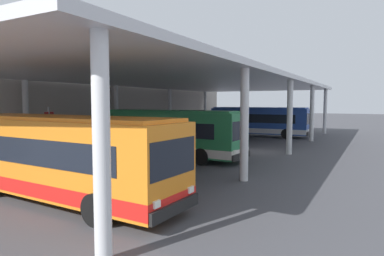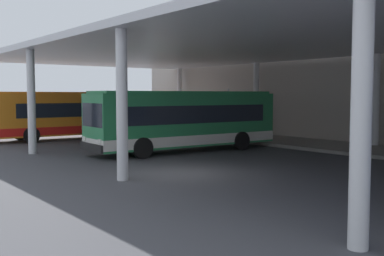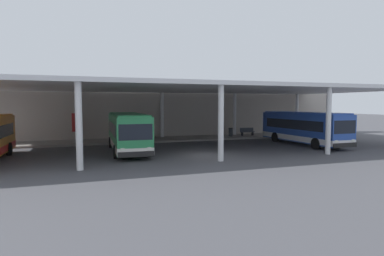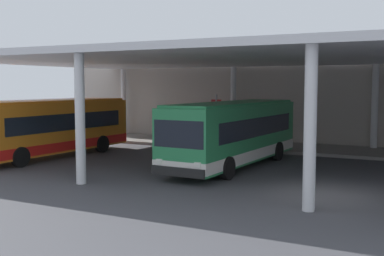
% 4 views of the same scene
% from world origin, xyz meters
% --- Properties ---
extents(ground_plane, '(200.00, 200.00, 0.00)m').
position_xyz_m(ground_plane, '(0.00, 0.00, 0.00)').
color(ground_plane, '#47474C').
extents(platform_kerb, '(42.00, 4.50, 0.18)m').
position_xyz_m(platform_kerb, '(0.00, 11.75, 0.09)').
color(platform_kerb, gray).
rests_on(platform_kerb, ground).
extents(station_building_facade, '(48.00, 1.60, 6.45)m').
position_xyz_m(station_building_facade, '(0.00, 15.00, 3.23)').
color(station_building_facade, '#ADA399').
rests_on(station_building_facade, ground).
extents(canopy_shelter, '(40.00, 17.00, 5.55)m').
position_xyz_m(canopy_shelter, '(0.00, 5.50, 5.29)').
color(canopy_shelter, silver).
rests_on(canopy_shelter, ground).
extents(bus_second_bay, '(3.06, 10.63, 3.17)m').
position_xyz_m(bus_second_bay, '(-5.36, 4.25, 1.66)').
color(bus_second_bay, '#28844C').
rests_on(bus_second_bay, ground).
extents(bus_middle_bay, '(2.79, 10.55, 3.17)m').
position_xyz_m(bus_middle_bay, '(11.54, 3.37, 1.66)').
color(bus_middle_bay, '#284CA8').
rests_on(bus_middle_bay, ground).
extents(bench_waiting, '(1.80, 0.45, 0.92)m').
position_xyz_m(bench_waiting, '(10.10, 11.82, 0.66)').
color(bench_waiting, '#383D47').
rests_on(bench_waiting, platform_kerb).
extents(trash_bin, '(0.52, 0.52, 0.98)m').
position_xyz_m(trash_bin, '(7.74, 11.50, 0.68)').
color(trash_bin, '#33383D').
rests_on(trash_bin, platform_kerb).
extents(banner_sign, '(0.70, 0.12, 3.20)m').
position_xyz_m(banner_sign, '(-9.38, 10.94, 1.98)').
color(banner_sign, '#B2B2B7').
rests_on(banner_sign, platform_kerb).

